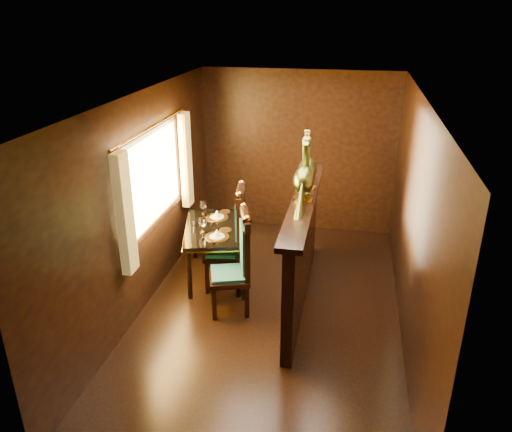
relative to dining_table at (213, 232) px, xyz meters
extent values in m
plane|color=black|center=(0.87, -0.66, -0.65)|extent=(5.00, 5.00, 0.00)
cube|color=black|center=(0.87, 1.84, 0.60)|extent=(3.00, 0.04, 2.50)
cube|color=black|center=(0.87, -3.16, 0.60)|extent=(3.00, 0.04, 2.50)
cube|color=black|center=(-0.63, -0.66, 0.60)|extent=(0.04, 5.00, 2.50)
cube|color=black|center=(2.37, -0.66, 0.60)|extent=(0.04, 5.00, 2.50)
cube|color=beige|center=(0.87, -0.66, 1.85)|extent=(3.00, 5.00, 0.04)
cube|color=#FFC672|center=(-0.63, -0.36, 0.80)|extent=(0.01, 1.70, 1.05)
cube|color=yellow|center=(-0.53, -1.33, 0.75)|extent=(0.10, 0.22, 1.30)
cube|color=yellow|center=(-0.53, 0.61, 0.75)|extent=(0.10, 0.22, 1.30)
cylinder|color=gold|center=(-0.55, -0.36, 1.45)|extent=(0.03, 2.20, 0.03)
cube|color=black|center=(1.19, -0.36, 0.00)|extent=(0.12, 2.60, 1.30)
cube|color=#353518|center=(1.13, -0.36, 0.05)|extent=(0.02, 2.20, 0.95)
cube|color=black|center=(1.19, -0.36, 0.68)|extent=(0.26, 2.70, 0.06)
cube|color=black|center=(0.00, 0.00, 0.05)|extent=(0.99, 1.34, 0.04)
cube|color=gold|center=(0.00, 0.00, 0.02)|extent=(1.02, 1.36, 0.02)
cylinder|color=black|center=(-0.15, -0.60, -0.32)|extent=(0.06, 0.06, 0.66)
cylinder|color=black|center=(0.43, -0.45, -0.32)|extent=(0.06, 0.06, 0.66)
cylinder|color=black|center=(-0.42, 0.44, -0.32)|extent=(0.06, 0.06, 0.66)
cylinder|color=black|center=(0.16, 0.59, -0.32)|extent=(0.06, 0.06, 0.66)
cylinder|color=#B58E21|center=(0.13, -0.29, 0.08)|extent=(0.30, 0.30, 0.01)
cone|color=white|center=(0.13, -0.29, 0.13)|extent=(0.11, 0.11, 0.10)
cylinder|color=#B58E21|center=(-0.03, 0.30, 0.08)|extent=(0.30, 0.30, 0.01)
cone|color=white|center=(-0.03, 0.30, 0.13)|extent=(0.11, 0.11, 0.10)
cylinder|color=silver|center=(-0.23, -0.08, 0.10)|extent=(0.03, 0.03, 0.06)
cylinder|color=silver|center=(-0.25, -0.03, 0.10)|extent=(0.03, 0.03, 0.06)
cube|color=black|center=(0.39, -0.74, -0.21)|extent=(0.57, 0.57, 0.06)
cube|color=#14515B|center=(0.39, -0.74, -0.16)|extent=(0.51, 0.51, 0.05)
cube|color=#14515B|center=(0.58, -0.68, 0.17)|extent=(0.14, 0.35, 0.58)
cube|color=black|center=(0.27, -0.98, -0.45)|extent=(0.05, 0.05, 0.40)
cube|color=black|center=(0.63, -0.87, -0.45)|extent=(0.05, 0.05, 0.40)
cube|color=black|center=(0.15, -0.62, -0.45)|extent=(0.05, 0.05, 0.40)
cube|color=black|center=(0.51, -0.51, -0.45)|extent=(0.05, 0.05, 0.40)
sphere|color=gold|center=(0.64, -0.86, 0.61)|extent=(0.07, 0.07, 0.07)
sphere|color=gold|center=(0.52, -0.51, 0.61)|extent=(0.07, 0.07, 0.07)
cube|color=black|center=(0.20, -0.21, -0.18)|extent=(0.55, 0.55, 0.06)
cube|color=#14515B|center=(0.20, -0.21, -0.13)|extent=(0.49, 0.49, 0.05)
cube|color=#14515B|center=(0.41, -0.18, 0.22)|extent=(0.09, 0.38, 0.62)
cube|color=black|center=(0.03, -0.44, -0.43)|extent=(0.05, 0.05, 0.43)
cube|color=black|center=(0.43, -0.38, -0.43)|extent=(0.05, 0.05, 0.43)
cube|color=black|center=(-0.03, -0.04, -0.43)|extent=(0.05, 0.05, 0.43)
cube|color=black|center=(0.37, 0.01, -0.43)|extent=(0.05, 0.05, 0.43)
sphere|color=gold|center=(0.44, -0.38, 0.69)|extent=(0.07, 0.07, 0.07)
sphere|color=gold|center=(0.38, 0.01, 0.69)|extent=(0.07, 0.07, 0.07)
camera|label=1|loc=(1.67, -5.65, 2.71)|focal=35.00mm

